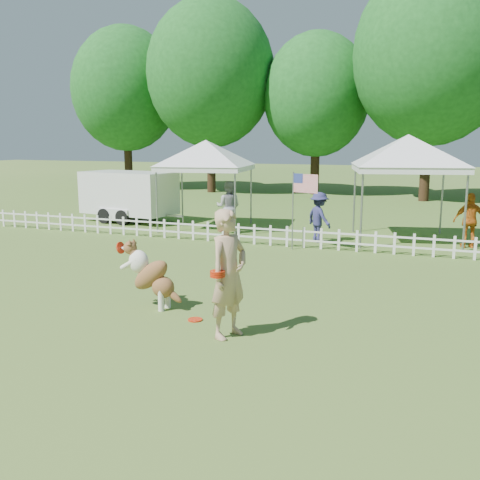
{
  "coord_description": "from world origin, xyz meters",
  "views": [
    {
      "loc": [
        3.85,
        -7.68,
        3.03
      ],
      "look_at": [
        0.19,
        2.0,
        1.1
      ],
      "focal_mm": 40.0,
      "sensor_mm": 36.0,
      "label": 1
    }
  ],
  "objects_px": {
    "spectator_b": "(319,217)",
    "dog": "(152,275)",
    "handler": "(229,274)",
    "cargo_trailer": "(129,196)",
    "canopy_tent_right": "(405,190)",
    "spectator_a": "(228,207)",
    "spectator_c": "(470,221)",
    "canopy_tent_left": "(206,185)",
    "flag_pole": "(293,211)",
    "frisbee_on_turf": "(195,320)"
  },
  "relations": [
    {
      "from": "cargo_trailer",
      "to": "spectator_a",
      "type": "relative_size",
      "value": 2.52
    },
    {
      "from": "dog",
      "to": "flag_pole",
      "type": "height_order",
      "value": "flag_pole"
    },
    {
      "from": "handler",
      "to": "cargo_trailer",
      "type": "relative_size",
      "value": 0.46
    },
    {
      "from": "spectator_b",
      "to": "canopy_tent_left",
      "type": "bearing_deg",
      "value": 24.71
    },
    {
      "from": "flag_pole",
      "to": "spectator_b",
      "type": "xyz_separation_m",
      "value": [
        0.46,
        1.34,
        -0.34
      ]
    },
    {
      "from": "flag_pole",
      "to": "spectator_b",
      "type": "distance_m",
      "value": 1.46
    },
    {
      "from": "handler",
      "to": "dog",
      "type": "relative_size",
      "value": 1.64
    },
    {
      "from": "flag_pole",
      "to": "frisbee_on_turf",
      "type": "bearing_deg",
      "value": -71.06
    },
    {
      "from": "handler",
      "to": "spectator_c",
      "type": "bearing_deg",
      "value": -3.51
    },
    {
      "from": "handler",
      "to": "spectator_a",
      "type": "distance_m",
      "value": 9.56
    },
    {
      "from": "canopy_tent_right",
      "to": "flag_pole",
      "type": "distance_m",
      "value": 3.8
    },
    {
      "from": "spectator_b",
      "to": "dog",
      "type": "bearing_deg",
      "value": 120.08
    },
    {
      "from": "spectator_c",
      "to": "cargo_trailer",
      "type": "bearing_deg",
      "value": -17.91
    },
    {
      "from": "handler",
      "to": "cargo_trailer",
      "type": "xyz_separation_m",
      "value": [
        -8.09,
        9.97,
        -0.05
      ]
    },
    {
      "from": "canopy_tent_left",
      "to": "spectator_a",
      "type": "distance_m",
      "value": 1.46
    },
    {
      "from": "spectator_a",
      "to": "spectator_b",
      "type": "bearing_deg",
      "value": 162.9
    },
    {
      "from": "dog",
      "to": "cargo_trailer",
      "type": "distance_m",
      "value": 11.04
    },
    {
      "from": "spectator_b",
      "to": "spectator_c",
      "type": "relative_size",
      "value": 0.96
    },
    {
      "from": "dog",
      "to": "frisbee_on_turf",
      "type": "xyz_separation_m",
      "value": [
        1.04,
        -0.38,
        -0.6
      ]
    },
    {
      "from": "spectator_c",
      "to": "flag_pole",
      "type": "bearing_deg",
      "value": 10.22
    },
    {
      "from": "flag_pole",
      "to": "canopy_tent_left",
      "type": "bearing_deg",
      "value": 164.2
    },
    {
      "from": "canopy_tent_right",
      "to": "canopy_tent_left",
      "type": "bearing_deg",
      "value": 166.16
    },
    {
      "from": "canopy_tent_right",
      "to": "spectator_c",
      "type": "relative_size",
      "value": 1.99
    },
    {
      "from": "spectator_c",
      "to": "dog",
      "type": "bearing_deg",
      "value": 41.96
    },
    {
      "from": "spectator_c",
      "to": "handler",
      "type": "bearing_deg",
      "value": 53.91
    },
    {
      "from": "canopy_tent_right",
      "to": "spectator_a",
      "type": "height_order",
      "value": "canopy_tent_right"
    },
    {
      "from": "canopy_tent_left",
      "to": "cargo_trailer",
      "type": "xyz_separation_m",
      "value": [
        -3.4,
        0.41,
        -0.53
      ]
    },
    {
      "from": "dog",
      "to": "canopy_tent_right",
      "type": "xyz_separation_m",
      "value": [
        3.83,
        8.59,
        0.96
      ]
    },
    {
      "from": "frisbee_on_turf",
      "to": "dog",
      "type": "bearing_deg",
      "value": 160.11
    },
    {
      "from": "flag_pole",
      "to": "handler",
      "type": "bearing_deg",
      "value": -64.4
    },
    {
      "from": "frisbee_on_turf",
      "to": "cargo_trailer",
      "type": "height_order",
      "value": "cargo_trailer"
    },
    {
      "from": "flag_pole",
      "to": "spectator_a",
      "type": "distance_m",
      "value": 3.32
    },
    {
      "from": "spectator_a",
      "to": "spectator_c",
      "type": "distance_m",
      "value": 7.38
    },
    {
      "from": "canopy_tent_left",
      "to": "spectator_b",
      "type": "xyz_separation_m",
      "value": [
        4.28,
        -1.26,
        -0.73
      ]
    },
    {
      "from": "frisbee_on_turf",
      "to": "spectator_b",
      "type": "height_order",
      "value": "spectator_b"
    },
    {
      "from": "handler",
      "to": "spectator_b",
      "type": "relative_size",
      "value": 1.33
    },
    {
      "from": "canopy_tent_right",
      "to": "cargo_trailer",
      "type": "height_order",
      "value": "canopy_tent_right"
    },
    {
      "from": "frisbee_on_turf",
      "to": "canopy_tent_right",
      "type": "distance_m",
      "value": 9.52
    },
    {
      "from": "frisbee_on_turf",
      "to": "canopy_tent_right",
      "type": "height_order",
      "value": "canopy_tent_right"
    },
    {
      "from": "dog",
      "to": "spectator_b",
      "type": "height_order",
      "value": "spectator_b"
    },
    {
      "from": "canopy_tent_left",
      "to": "canopy_tent_right",
      "type": "xyz_separation_m",
      "value": [
        6.65,
        -0.11,
        0.08
      ]
    },
    {
      "from": "frisbee_on_turf",
      "to": "spectator_b",
      "type": "xyz_separation_m",
      "value": [
        0.41,
        7.82,
        0.75
      ]
    },
    {
      "from": "frisbee_on_turf",
      "to": "cargo_trailer",
      "type": "bearing_deg",
      "value": 127.45
    },
    {
      "from": "canopy_tent_left",
      "to": "canopy_tent_right",
      "type": "bearing_deg",
      "value": -9.41
    },
    {
      "from": "canopy_tent_right",
      "to": "spectator_b",
      "type": "relative_size",
      "value": 2.07
    },
    {
      "from": "frisbee_on_turf",
      "to": "spectator_a",
      "type": "bearing_deg",
      "value": 108.21
    },
    {
      "from": "dog",
      "to": "flag_pole",
      "type": "distance_m",
      "value": 6.2
    },
    {
      "from": "cargo_trailer",
      "to": "spectator_b",
      "type": "xyz_separation_m",
      "value": [
        7.68,
        -1.67,
        -0.2
      ]
    },
    {
      "from": "handler",
      "to": "spectator_b",
      "type": "distance_m",
      "value": 8.32
    },
    {
      "from": "dog",
      "to": "frisbee_on_turf",
      "type": "height_order",
      "value": "dog"
    }
  ]
}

